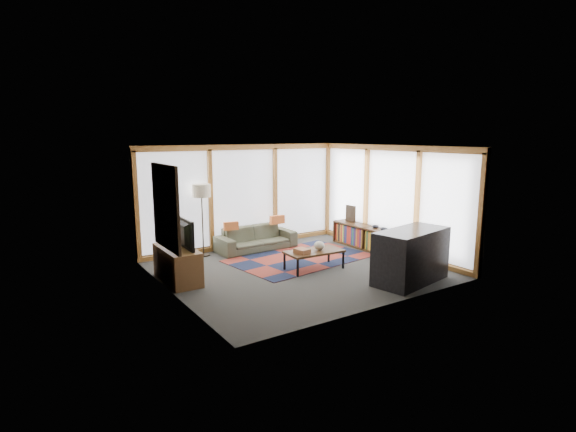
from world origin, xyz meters
TOP-DOWN VIEW (x-y plane):
  - ground at (0.00, 0.00)m, footprint 5.50×5.50m
  - room_envelope at (0.49, 0.56)m, footprint 5.52×5.02m
  - rug at (0.51, 0.69)m, footprint 3.36×2.40m
  - sofa at (0.06, 1.95)m, footprint 2.03×0.85m
  - pillow_left at (-0.62, 1.95)m, footprint 0.37×0.16m
  - pillow_right at (0.70, 1.98)m, footprint 0.40×0.14m
  - floor_lamp at (-1.26, 2.15)m, footprint 0.43×0.43m
  - coffee_table at (0.29, -0.18)m, footprint 1.26×0.67m
  - book_stack at (-0.05, -0.21)m, footprint 0.28×0.33m
  - vase at (0.40, -0.20)m, footprint 0.25×0.25m
  - bookshelf at (2.43, 0.44)m, footprint 0.42×2.30m
  - bowl_a at (2.41, -0.10)m, footprint 0.19×0.19m
  - bowl_b at (2.47, 0.24)m, footprint 0.19×0.19m
  - shelf_picture at (2.48, 1.19)m, footprint 0.07×0.34m
  - tv_console at (-2.42, 0.65)m, footprint 0.56×1.34m
  - television at (-2.37, 0.63)m, footprint 0.17×1.02m
  - bar_counter at (1.38, -1.86)m, footprint 1.75×1.06m

SIDE VIEW (x-z plane):
  - ground at x=0.00m, z-range 0.00..0.00m
  - rug at x=0.51m, z-range 0.00..0.01m
  - coffee_table at x=0.29m, z-range 0.00..0.41m
  - bookshelf at x=2.43m, z-range 0.00..0.58m
  - sofa at x=0.06m, z-range 0.00..0.59m
  - tv_console at x=-2.42m, z-range 0.00..0.67m
  - book_stack at x=-0.05m, z-range 0.41..0.51m
  - vase at x=0.40m, z-range 0.41..0.61m
  - bar_counter at x=1.38m, z-range 0.00..1.04m
  - bowl_b at x=2.47m, z-range 0.58..0.66m
  - bowl_a at x=2.41m, z-range 0.58..0.67m
  - pillow_left at x=-0.62m, z-range 0.59..0.78m
  - pillow_right at x=0.70m, z-range 0.59..0.80m
  - shelf_picture at x=2.48m, z-range 0.58..1.01m
  - floor_lamp at x=-1.26m, z-range 0.00..1.71m
  - television at x=-2.37m, z-range 0.67..1.25m
  - room_envelope at x=0.49m, z-range 0.23..2.85m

